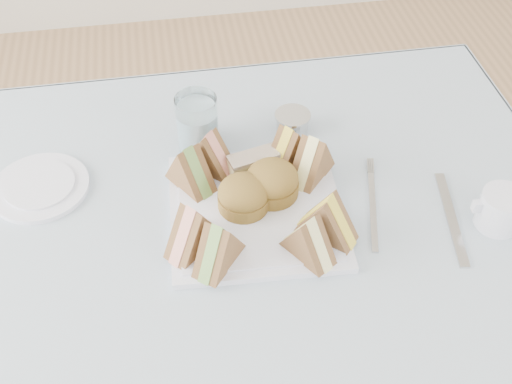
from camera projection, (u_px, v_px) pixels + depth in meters
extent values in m
cube|color=brown|center=(274.00, 379.00, 1.24)|extent=(0.90, 0.90, 0.74)
cube|color=#AAC1D8|center=(279.00, 260.00, 0.98)|extent=(1.02, 1.02, 0.01)
cube|color=white|center=(256.00, 211.00, 1.04)|extent=(0.29, 0.29, 0.01)
cylinder|color=olive|center=(243.00, 195.00, 1.01)|extent=(0.09, 0.09, 0.06)
cylinder|color=olive|center=(272.00, 181.00, 1.03)|extent=(0.11, 0.11, 0.06)
cube|color=beige|center=(253.00, 164.00, 1.08)|extent=(0.09, 0.05, 0.04)
cylinder|color=white|center=(40.00, 187.00, 1.08)|extent=(0.18, 0.18, 0.01)
cylinder|color=white|center=(197.00, 123.00, 1.12)|extent=(0.09, 0.09, 0.11)
cylinder|color=#B7B7B7|center=(292.00, 124.00, 1.17)|extent=(0.08, 0.08, 0.04)
cube|color=#B7B7B7|center=(451.00, 218.00, 1.03)|extent=(0.05, 0.20, 0.00)
cube|color=#B7B7B7|center=(373.00, 210.00, 1.04)|extent=(0.05, 0.17, 0.00)
cylinder|color=white|center=(501.00, 210.00, 1.00)|extent=(0.08, 0.08, 0.06)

